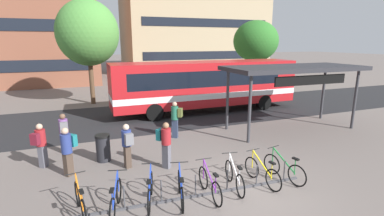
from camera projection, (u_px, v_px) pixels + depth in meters
The scene contains 23 objects.
ground at pixel (245, 189), 8.64m from camera, with size 200.00×200.00×0.00m, color #6B605B.
bus_lane_asphalt at pixel (162, 115), 17.51m from camera, with size 80.00×7.20×0.01m, color #232326.
city_bus at pixel (207, 84), 18.17m from camera, with size 12.04×2.65×3.20m.
bike_rack at pixel (196, 194), 8.20m from camera, with size 7.07×0.40×0.70m.
parked_bicycle_orange_0 at pixel (80, 202), 7.27m from camera, with size 0.52×1.71×0.99m.
parked_bicycle_blue_1 at pixel (116, 200), 7.38m from camera, with size 0.64×1.67×0.99m.
parked_bicycle_blue_2 at pixel (150, 191), 7.80m from camera, with size 0.66×1.67×0.99m.
parked_bicycle_blue_3 at pixel (181, 189), 7.89m from camera, with size 0.61×1.68×0.99m.
parked_bicycle_purple_4 at pixel (210, 185), 8.15m from camera, with size 0.52×1.72×0.99m.
parked_bicycle_white_5 at pixel (234, 177), 8.60m from camera, with size 0.52×1.71×0.99m.
parked_bicycle_yellow_6 at pixel (262, 173), 8.90m from camera, with size 0.52×1.72×0.99m.
parked_bicycle_green_7 at pixel (284, 169), 9.17m from camera, with size 0.55×1.70×0.99m.
transit_shelter at pixel (295, 70), 13.96m from camera, with size 7.06×3.05×3.25m.
commuter_grey_pack_0 at pixel (64, 131), 11.24m from camera, with size 0.38×0.55×1.65m.
commuter_olive_pack_1 at pixel (176, 117), 13.09m from camera, with size 0.60×0.54×1.73m.
commuter_grey_pack_2 at pixel (127, 143), 9.92m from camera, with size 0.40×0.57×1.62m.
commuter_maroon_pack_3 at pixel (40, 143), 9.96m from camera, with size 0.54×0.61×1.62m.
commuter_teal_pack_4 at pixel (68, 148), 9.36m from camera, with size 0.59×0.58×1.68m.
commuter_teal_pack_5 at pixel (165, 142), 9.92m from camera, with size 0.57×0.60×1.69m.
trash_bin at pixel (103, 148), 10.62m from camera, with size 0.55×0.55×1.03m.
street_tree_0 at pixel (88, 33), 19.55m from camera, with size 4.25×4.25×7.30m.
street_tree_1 at pixel (256, 41), 26.39m from camera, with size 4.19×4.19×6.40m.
building_right_wing at pixel (193, 13), 43.16m from camera, with size 20.81×11.73×17.42m.
Camera 1 is at (-4.34, -6.73, 4.41)m, focal length 26.33 mm.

